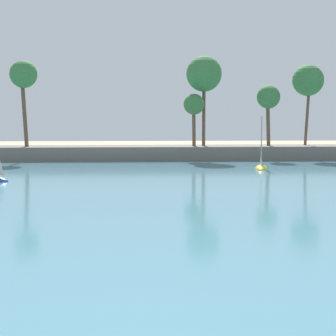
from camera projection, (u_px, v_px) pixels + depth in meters
name	position (u px, v px, depth m)	size (l,w,h in m)	color
sea	(122.00, 168.00, 59.39)	(220.00, 102.36, 0.06)	teal
palm_headland	(169.00, 130.00, 70.58)	(114.95, 6.03, 13.26)	slate
sailboat_near_shore	(261.00, 164.00, 57.91)	(2.09, 4.22, 5.88)	yellow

